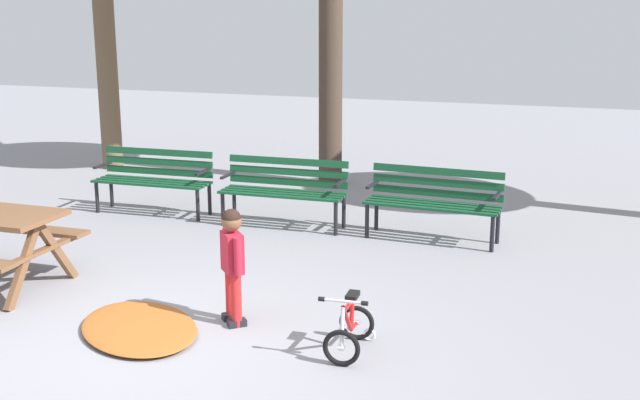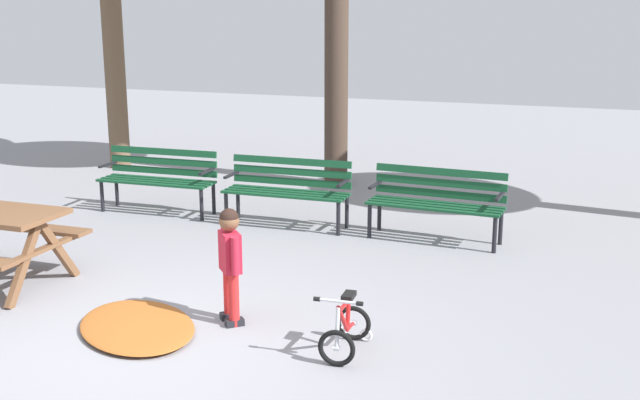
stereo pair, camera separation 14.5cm
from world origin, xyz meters
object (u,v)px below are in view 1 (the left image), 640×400
object	(u,v)px
park_bench_left	(285,186)
kids_bicycle	(350,329)
park_bench_right	(434,198)
child_standing	(232,257)
park_bench_far_left	(155,175)

from	to	relation	value
park_bench_left	kids_bicycle	world-z (taller)	park_bench_left
park_bench_right	child_standing	world-z (taller)	child_standing
park_bench_far_left	child_standing	distance (m)	4.14
park_bench_far_left	park_bench_right	size ratio (longest dim) A/B	1.00
child_standing	kids_bicycle	world-z (taller)	child_standing
child_standing	kids_bicycle	size ratio (longest dim) A/B	1.79
park_bench_far_left	kids_bicycle	size ratio (longest dim) A/B	2.79
child_standing	kids_bicycle	bearing A→B (deg)	-11.63
park_bench_left	park_bench_right	xyz separation A→B (m)	(1.91, 0.02, 0.00)
park_bench_right	child_standing	bearing A→B (deg)	-109.62
park_bench_far_left	park_bench_right	xyz separation A→B (m)	(3.81, 0.00, 0.00)
park_bench_left	child_standing	size ratio (longest dim) A/B	1.56
child_standing	park_bench_far_left	bearing A→B (deg)	130.47
park_bench_right	kids_bicycle	xyz separation A→B (m)	(0.02, -3.38, -0.31)
park_bench_left	kids_bicycle	distance (m)	3.89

